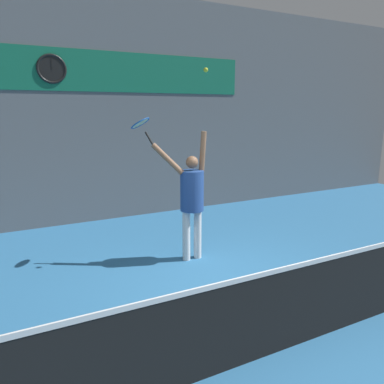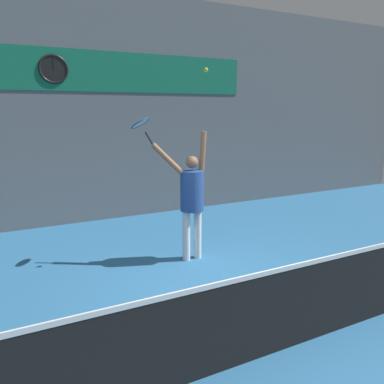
% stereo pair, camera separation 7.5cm
% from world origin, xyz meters
% --- Properties ---
extents(ground_plane, '(18.00, 18.00, 0.00)m').
position_xyz_m(ground_plane, '(0.00, 0.00, 0.00)').
color(ground_plane, teal).
extents(back_wall, '(18.00, 0.10, 5.00)m').
position_xyz_m(back_wall, '(0.00, 4.56, 2.50)').
color(back_wall, slate).
rests_on(back_wall, ground_plane).
extents(sponsor_banner, '(5.86, 0.02, 0.85)m').
position_xyz_m(sponsor_banner, '(0.00, 4.50, 3.30)').
color(sponsor_banner, '#146B4C').
extents(scoreboard_clock, '(0.59, 0.05, 0.59)m').
position_xyz_m(scoreboard_clock, '(-1.51, 4.48, 3.30)').
color(scoreboard_clock, black).
extents(court_net, '(8.70, 0.07, 1.06)m').
position_xyz_m(court_net, '(0.00, -1.16, 0.50)').
color(court_net, '#333333').
rests_on(court_net, ground_plane).
extents(tennis_player, '(0.87, 0.56, 2.16)m').
position_xyz_m(tennis_player, '(0.14, 1.51, 1.11)').
color(tennis_player, white).
rests_on(tennis_player, ground_plane).
extents(tennis_racket, '(0.45, 0.46, 0.45)m').
position_xyz_m(tennis_racket, '(-0.55, 1.94, 2.26)').
color(tennis_racket, black).
extents(tennis_ball, '(0.07, 0.07, 0.07)m').
position_xyz_m(tennis_ball, '(0.34, 1.42, 3.10)').
color(tennis_ball, '#CCDB2D').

